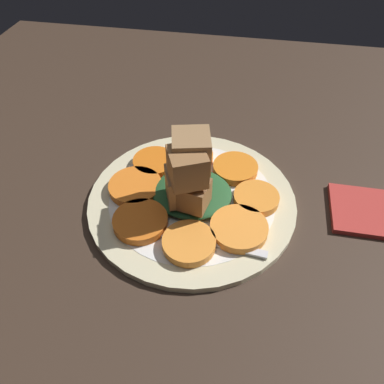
# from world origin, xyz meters

# --- Properties ---
(table_slab) EXTENTS (1.20, 1.20, 0.02)m
(table_slab) POSITION_xyz_m (0.00, 0.00, 0.01)
(table_slab) COLOR #38281E
(table_slab) RESTS_ON ground
(plate) EXTENTS (0.30, 0.30, 0.01)m
(plate) POSITION_xyz_m (0.00, 0.00, 0.03)
(plate) COLOR beige
(plate) RESTS_ON table_slab
(carrot_slice_0) EXTENTS (0.07, 0.07, 0.01)m
(carrot_slice_0) POSITION_xyz_m (-0.06, -0.06, 0.04)
(carrot_slice_0) COLOR orange
(carrot_slice_0) RESTS_ON plate
(carrot_slice_1) EXTENTS (0.07, 0.07, 0.01)m
(carrot_slice_1) POSITION_xyz_m (0.01, -0.09, 0.04)
(carrot_slice_1) COLOR orange
(carrot_slice_1) RESTS_ON plate
(carrot_slice_2) EXTENTS (0.08, 0.08, 0.01)m
(carrot_slice_2) POSITION_xyz_m (0.07, -0.05, 0.04)
(carrot_slice_2) COLOR orange
(carrot_slice_2) RESTS_ON plate
(carrot_slice_3) EXTENTS (0.06, 0.06, 0.01)m
(carrot_slice_3) POSITION_xyz_m (0.09, 0.01, 0.04)
(carrot_slice_3) COLOR orange
(carrot_slice_3) RESTS_ON plate
(carrot_slice_4) EXTENTS (0.07, 0.07, 0.01)m
(carrot_slice_4) POSITION_xyz_m (0.06, 0.07, 0.04)
(carrot_slice_4) COLOR orange
(carrot_slice_4) RESTS_ON plate
(carrot_slice_5) EXTENTS (0.07, 0.07, 0.01)m
(carrot_slice_5) POSITION_xyz_m (-0.02, 0.08, 0.04)
(carrot_slice_5) COLOR orange
(carrot_slice_5) RESTS_ON plate
(carrot_slice_6) EXTENTS (0.07, 0.07, 0.01)m
(carrot_slice_6) POSITION_xyz_m (-0.07, 0.06, 0.04)
(carrot_slice_6) COLOR orange
(carrot_slice_6) RESTS_ON plate
(carrot_slice_7) EXTENTS (0.08, 0.08, 0.01)m
(carrot_slice_7) POSITION_xyz_m (-0.08, -0.00, 0.04)
(carrot_slice_7) COLOR orange
(carrot_slice_7) RESTS_ON plate
(center_pile) EXTENTS (0.11, 0.11, 0.11)m
(center_pile) POSITION_xyz_m (-0.00, -0.01, 0.08)
(center_pile) COLOR #235128
(center_pile) RESTS_ON plate
(fork) EXTENTS (0.19, 0.04, 0.00)m
(fork) POSITION_xyz_m (0.01, -0.07, 0.03)
(fork) COLOR silver
(fork) RESTS_ON plate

